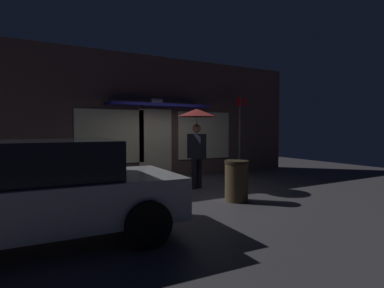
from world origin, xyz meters
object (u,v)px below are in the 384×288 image
object	(u,v)px
street_sign_post	(240,130)
sidewalk_bollard_2	(230,169)
person_with_umbrella	(197,126)
trash_bin	(236,181)
sidewalk_bollard	(157,176)
parked_car	(28,192)

from	to	relation	value
street_sign_post	sidewalk_bollard_2	world-z (taller)	street_sign_post
person_with_umbrella	trash_bin	size ratio (longest dim) A/B	2.37
street_sign_post	sidewalk_bollard_2	bearing A→B (deg)	-145.69
person_with_umbrella	street_sign_post	bearing A→B (deg)	98.38
person_with_umbrella	street_sign_post	size ratio (longest dim) A/B	0.77
sidewalk_bollard	trash_bin	world-z (taller)	trash_bin
sidewalk_bollard	trash_bin	xyz separation A→B (m)	(0.64, -2.83, 0.22)
person_with_umbrella	sidewalk_bollard	xyz separation A→B (m)	(-0.62, 1.17, -1.42)
parked_car	sidewalk_bollard	bearing A→B (deg)	47.97
sidewalk_bollard_2	trash_bin	size ratio (longest dim) A/B	0.69
sidewalk_bollard_2	street_sign_post	bearing A→B (deg)	34.31
parked_car	sidewalk_bollard_2	distance (m)	6.53
sidewalk_bollard	sidewalk_bollard_2	bearing A→B (deg)	-9.27
parked_car	person_with_umbrella	bearing A→B (deg)	32.16
parked_car	sidewalk_bollard	distance (m)	4.87
trash_bin	parked_car	bearing A→B (deg)	-171.67
parked_car	sidewalk_bollard_2	size ratio (longest dim) A/B	6.89
street_sign_post	trash_bin	size ratio (longest dim) A/B	3.07
sidewalk_bollard	trash_bin	bearing A→B (deg)	-77.33
parked_car	trash_bin	size ratio (longest dim) A/B	4.77
sidewalk_bollard_2	trash_bin	world-z (taller)	trash_bin
sidewalk_bollard_2	person_with_umbrella	bearing A→B (deg)	-155.33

